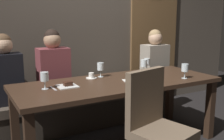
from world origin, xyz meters
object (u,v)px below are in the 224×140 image
at_px(wine_glass_center_front, 147,62).
at_px(wine_glass_far_left, 101,67).
at_px(wine_glass_end_left, 144,64).
at_px(espresso_cup, 91,76).
at_px(diner_redhead, 5,71).
at_px(banquette_bench, 92,108).
at_px(wine_glass_near_right, 185,68).
at_px(fork_on_table, 53,88).
at_px(chair_near_side, 155,121).
at_px(dessert_plate, 67,85).
at_px(dining_table, 119,89).
at_px(diner_far_end, 155,58).
at_px(wine_glass_end_right, 44,77).
at_px(diner_bearded, 53,66).

bearing_deg(wine_glass_center_front, wine_glass_far_left, -179.48).
relative_size(wine_glass_end_left, espresso_cup, 1.37).
distance_m(diner_redhead, wine_glass_end_left, 1.60).
relative_size(banquette_bench, wine_glass_center_front, 15.24).
distance_m(wine_glass_near_right, fork_on_table, 1.44).
bearing_deg(chair_near_side, wine_glass_near_right, 31.43).
height_order(chair_near_side, wine_glass_end_left, chair_near_side).
height_order(banquette_bench, fork_on_table, fork_on_table).
bearing_deg(dessert_plate, wine_glass_far_left, 25.76).
xyz_separation_m(dining_table, diner_far_end, (1.02, 0.69, 0.17)).
bearing_deg(wine_glass_far_left, wine_glass_end_right, -163.01).
relative_size(wine_glass_near_right, espresso_cup, 1.37).
bearing_deg(wine_glass_end_left, chair_near_side, -120.60).
distance_m(dining_table, wine_glass_center_front, 0.67).
height_order(wine_glass_end_left, dessert_plate, wine_glass_end_left).
relative_size(diner_redhead, wine_glass_near_right, 4.79).
relative_size(diner_bearded, espresso_cup, 6.84).
bearing_deg(wine_glass_near_right, diner_bearded, 141.95).
bearing_deg(diner_bearded, diner_redhead, 176.24).
relative_size(diner_far_end, wine_glass_end_right, 4.79).
bearing_deg(wine_glass_end_right, diner_far_end, 19.34).
relative_size(diner_far_end, espresso_cup, 6.54).
bearing_deg(dining_table, diner_redhead, 145.14).
distance_m(diner_bearded, diner_far_end, 1.52).
bearing_deg(wine_glass_end_left, espresso_cup, 175.87).
relative_size(banquette_bench, diner_bearded, 3.04).
bearing_deg(wine_glass_center_front, dessert_plate, -168.11).
relative_size(banquette_bench, wine_glass_near_right, 15.24).
relative_size(banquette_bench, wine_glass_end_right, 15.24).
height_order(wine_glass_end_right, fork_on_table, wine_glass_end_right).
xyz_separation_m(diner_redhead, fork_on_table, (0.33, -0.69, -0.08)).
xyz_separation_m(chair_near_side, diner_redhead, (-0.96, 1.44, 0.26)).
bearing_deg(diner_far_end, banquette_bench, 179.51).
bearing_deg(wine_glass_end_left, dining_table, -156.17).
distance_m(wine_glass_end_right, espresso_cup, 0.62).
distance_m(dining_table, wine_glass_near_right, 0.77).
bearing_deg(wine_glass_center_front, chair_near_side, -122.89).
distance_m(wine_glass_end_left, espresso_cup, 0.69).
relative_size(chair_near_side, diner_redhead, 1.25).
height_order(diner_far_end, wine_glass_end_left, diner_far_end).
height_order(diner_bearded, wine_glass_center_front, diner_bearded).
bearing_deg(wine_glass_end_right, wine_glass_near_right, -11.89).
xyz_separation_m(wine_glass_far_left, dessert_plate, (-0.48, -0.23, -0.10)).
height_order(wine_glass_center_front, fork_on_table, wine_glass_center_front).
height_order(diner_bearded, wine_glass_near_right, diner_bearded).
xyz_separation_m(diner_redhead, wine_glass_center_front, (1.61, -0.44, 0.04)).
height_order(wine_glass_end_left, wine_glass_far_left, same).
relative_size(dining_table, wine_glass_end_left, 13.41).
relative_size(wine_glass_near_right, wine_glass_far_left, 1.00).
height_order(chair_near_side, wine_glass_center_front, chair_near_side).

